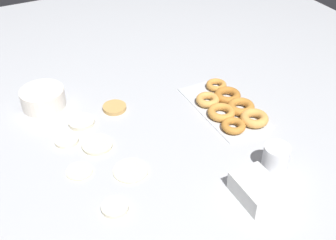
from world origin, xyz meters
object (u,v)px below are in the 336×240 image
object	(u,v)px
pancake_1	(131,170)
pancake_2	(79,171)
donut_tray	(229,107)
pancake_5	(114,108)
paper_cup	(275,159)
pancake_6	(97,145)
pancake_0	(81,122)
pancake_4	(67,140)
container_stack	(256,189)
batter_bowl	(43,98)
pancake_3	(115,207)

from	to	relation	value
pancake_1	pancake_2	xyz separation A→B (m)	(0.07, 0.15, 0.00)
pancake_2	donut_tray	world-z (taller)	donut_tray
pancake_5	paper_cup	xyz separation A→B (m)	(-0.56, -0.34, 0.04)
pancake_1	pancake_5	xyz separation A→B (m)	(0.35, -0.08, 0.00)
paper_cup	pancake_6	bearing A→B (deg)	51.70
pancake_0	pancake_2	bearing A→B (deg)	160.79
pancake_0	pancake_6	bearing A→B (deg)	-176.34
pancake_4	pancake_1	bearing A→B (deg)	-149.15
container_stack	batter_bowl	bearing A→B (deg)	30.56
pancake_3	pancake_5	world-z (taller)	pancake_5
pancake_4	donut_tray	bearing A→B (deg)	-99.41
pancake_0	batter_bowl	bearing A→B (deg)	28.15
pancake_2	container_stack	distance (m)	0.57
pancake_0	pancake_4	distance (m)	0.11
pancake_5	pancake_6	size ratio (longest dim) A/B	0.85
donut_tray	paper_cup	bearing A→B (deg)	170.97
pancake_2	pancake_3	bearing A→B (deg)	-166.93
pancake_3	donut_tray	bearing A→B (deg)	-65.38
pancake_0	pancake_6	distance (m)	0.15
pancake_1	pancake_6	world-z (taller)	pancake_6
pancake_0	pancake_1	xyz separation A→B (m)	(-0.32, -0.07, -0.00)
pancake_2	pancake_5	bearing A→B (deg)	-39.52
container_stack	pancake_5	bearing A→B (deg)	19.38
pancake_2	pancake_6	world-z (taller)	pancake_6
pancake_3	donut_tray	world-z (taller)	donut_tray
pancake_4	batter_bowl	bearing A→B (deg)	3.64
pancake_6	batter_bowl	world-z (taller)	batter_bowl
pancake_2	pancake_6	xyz separation A→B (m)	(0.10, -0.10, 0.00)
pancake_1	pancake_4	size ratio (longest dim) A/B	1.36
pancake_5	pancake_1	bearing A→B (deg)	167.61
pancake_1	pancake_2	bearing A→B (deg)	63.94
pancake_2	batter_bowl	distance (m)	0.43
pancake_2	batter_bowl	size ratio (longest dim) A/B	0.51
pancake_0	pancake_2	world-z (taller)	pancake_0
pancake_3	batter_bowl	size ratio (longest dim) A/B	0.48
pancake_2	paper_cup	bearing A→B (deg)	-116.11
pancake_3	pancake_4	world-z (taller)	pancake_3
container_stack	pancake_6	bearing A→B (deg)	38.30
pancake_1	paper_cup	size ratio (longest dim) A/B	1.19
pancake_0	pancake_6	world-z (taller)	pancake_0
pancake_0	pancake_4	bearing A→B (deg)	134.06
pancake_1	pancake_5	distance (m)	0.36
pancake_4	paper_cup	xyz separation A→B (m)	(-0.45, -0.57, 0.04)
pancake_0	pancake_5	world-z (taller)	pancake_5
pancake_5	pancake_6	world-z (taller)	pancake_5
pancake_2	pancake_5	xyz separation A→B (m)	(0.28, -0.23, 0.00)
pancake_1	pancake_2	world-z (taller)	same
pancake_0	paper_cup	size ratio (longest dim) A/B	1.00
pancake_6	paper_cup	size ratio (longest dim) A/B	1.11
pancake_0	donut_tray	world-z (taller)	donut_tray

